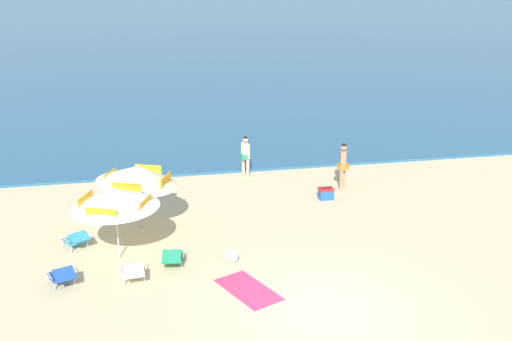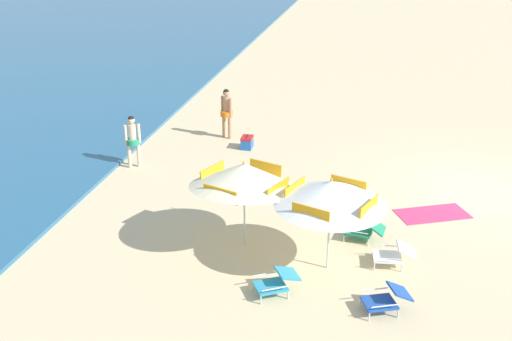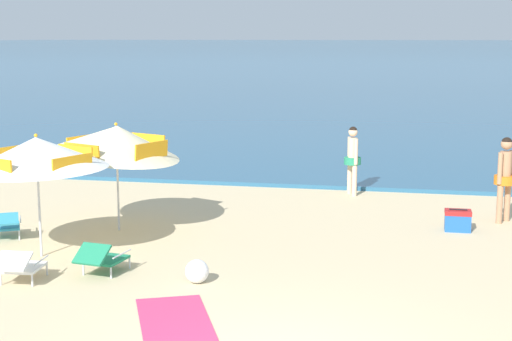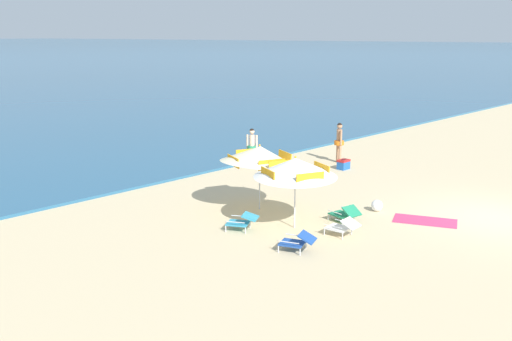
{
  "view_description": "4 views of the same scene",
  "coord_description": "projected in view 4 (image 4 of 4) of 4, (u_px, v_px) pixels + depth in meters",
  "views": [
    {
      "loc": [
        -4.09,
        -11.14,
        7.18
      ],
      "look_at": [
        -0.2,
        7.33,
        1.08
      ],
      "focal_mm": 41.03,
      "sensor_mm": 36.0,
      "label": 1
    },
    {
      "loc": [
        -16.16,
        3.09,
        6.89
      ],
      "look_at": [
        -1.19,
        6.0,
        0.64
      ],
      "focal_mm": 42.79,
      "sensor_mm": 36.0,
      "label": 2
    },
    {
      "loc": [
        1.33,
        -7.86,
        3.65
      ],
      "look_at": [
        -1.55,
        6.07,
        1.19
      ],
      "focal_mm": 54.31,
      "sensor_mm": 36.0,
      "label": 3
    },
    {
      "loc": [
        -16.69,
        -6.08,
        5.34
      ],
      "look_at": [
        -2.67,
        7.25,
        0.74
      ],
      "focal_mm": 40.14,
      "sensor_mm": 36.0,
      "label": 4
    }
  ],
  "objects": [
    {
      "name": "cooler_box",
      "position": [
        343.0,
        164.0,
        23.25
      ],
      "size": [
        0.5,
        0.35,
        0.43
      ],
      "color": "#1E56A8",
      "rests_on": "ground"
    },
    {
      "name": "lounge_chair_under_umbrella",
      "position": [
        345.0,
        213.0,
        16.66
      ],
      "size": [
        0.66,
        0.97,
        0.53
      ],
      "color": "#1E7F56",
      "rests_on": "ground"
    },
    {
      "name": "beach_umbrella_striped_second",
      "position": [
        260.0,
        155.0,
        17.57
      ],
      "size": [
        2.82,
        2.78,
        2.16
      ],
      "color": "silver",
      "rests_on": "ground"
    },
    {
      "name": "ground_plane",
      "position": [
        493.0,
        218.0,
        17.08
      ],
      "size": [
        800.0,
        800.0,
        0.0
      ],
      "primitive_type": "plane",
      "color": "#D1BA8E"
    },
    {
      "name": "lounge_chair_facing_sea",
      "position": [
        298.0,
        241.0,
        14.4
      ],
      "size": [
        0.82,
        1.01,
        0.52
      ],
      "color": "#1E4799",
      "rests_on": "ground"
    },
    {
      "name": "person_standing_near_shore",
      "position": [
        339.0,
        140.0,
        24.31
      ],
      "size": [
        0.42,
        0.43,
        1.71
      ],
      "color": "tan",
      "rests_on": "ground"
    },
    {
      "name": "lounge_chair_spare_folded",
      "position": [
        343.0,
        226.0,
        15.5
      ],
      "size": [
        0.63,
        0.93,
        0.52
      ],
      "color": "white",
      "rests_on": "ground"
    },
    {
      "name": "beach_towel",
      "position": [
        425.0,
        221.0,
        16.81
      ],
      "size": [
        1.55,
        2.01,
        0.01
      ],
      "primitive_type": "cube",
      "rotation": [
        0.0,
        0.0,
        0.41
      ],
      "color": "#DB3866",
      "rests_on": "ground"
    },
    {
      "name": "person_standing_beside",
      "position": [
        252.0,
        145.0,
        23.5
      ],
      "size": [
        0.39,
        0.43,
        1.61
      ],
      "color": "beige",
      "rests_on": "ground"
    },
    {
      "name": "beach_ball",
      "position": [
        377.0,
        206.0,
        17.71
      ],
      "size": [
        0.36,
        0.36,
        0.36
      ],
      "primitive_type": "sphere",
      "color": "white",
      "rests_on": "ground"
    },
    {
      "name": "lounge_chair_beside_umbrella",
      "position": [
        242.0,
        221.0,
        15.95
      ],
      "size": [
        0.88,
        1.0,
        0.5
      ],
      "color": "teal",
      "rests_on": "ground"
    },
    {
      "name": "beach_umbrella_striped_main",
      "position": [
        295.0,
        167.0,
        15.83
      ],
      "size": [
        3.17,
        3.17,
        2.08
      ],
      "color": "silver",
      "rests_on": "ground"
    }
  ]
}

